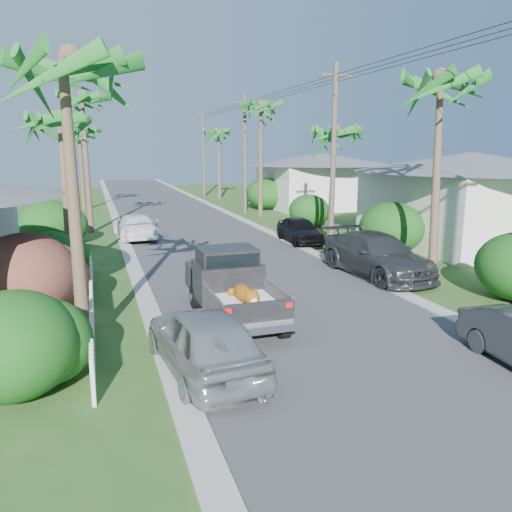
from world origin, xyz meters
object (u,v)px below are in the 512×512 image
object	(u,v)px
pickup_truck	(230,283)
palm_l_c	(82,97)
house_right_near	(467,202)
utility_pole_b	(333,157)
palm_l_d	(79,130)
palm_r_c	(261,104)
parked_car_rm	(377,255)
palm_l_a	(63,59)
parked_car_lf	(135,227)
palm_l_b	(60,118)
utility_pole_d	(204,152)
palm_r_b	(334,130)
parked_car_ln	(204,341)
palm_r_a	(444,78)
palm_r_d	(218,131)
parked_car_rf	(300,230)
house_right_far	(320,183)
utility_pole_c	(245,154)

from	to	relation	value
pickup_truck	palm_l_c	size ratio (longest dim) A/B	0.56
house_right_near	utility_pole_b	bearing A→B (deg)	172.30
palm_l_d	palm_r_c	xyz separation A→B (m)	(12.70, -8.00, 1.67)
pickup_truck	parked_car_rm	bearing A→B (deg)	23.13
palm_l_a	utility_pole_b	bearing A→B (deg)	40.28
pickup_truck	utility_pole_b	xyz separation A→B (m)	(7.61, 8.51, 3.59)
parked_car_lf	parked_car_rm	bearing A→B (deg)	121.62
palm_l_b	utility_pole_d	distance (m)	33.42
palm_l_a	palm_r_b	xyz separation A→B (m)	(12.80, 12.00, -0.98)
palm_r_b	parked_car_rm	bearing A→B (deg)	-103.07
house_right_near	utility_pole_b	world-z (taller)	utility_pole_b
utility_pole_b	house_right_near	bearing A→B (deg)	-7.70
palm_l_c	palm_l_d	world-z (taller)	palm_l_c
parked_car_ln	parked_car_lf	xyz separation A→B (m)	(-0.02, 18.07, -0.07)
palm_l_b	palm_l_c	bearing A→B (deg)	85.43
palm_r_a	parked_car_rm	bearing A→B (deg)	136.03
utility_pole_b	palm_r_d	bearing A→B (deg)	88.09
parked_car_rf	palm_r_d	xyz separation A→B (m)	(1.77, 25.00, 6.05)
pickup_truck	house_right_far	bearing A→B (deg)	59.54
palm_r_b	palm_r_d	size ratio (longest dim) A/B	0.90
pickup_truck	parked_car_rf	size ratio (longest dim) A/B	1.27
house_right_near	utility_pole_c	distance (m)	17.79
palm_l_c	palm_r_c	bearing A→B (deg)	18.15
parked_car_rm	palm_r_d	xyz separation A→B (m)	(1.66, 32.59, 5.91)
palm_l_d	house_right_far	size ratio (longest dim) A/B	0.86
palm_l_b	parked_car_lf	bearing A→B (deg)	65.33
palm_r_b	utility_pole_b	size ratio (longest dim) A/B	0.80
house_right_far	utility_pole_d	xyz separation A→B (m)	(-7.40, 13.00, 2.48)
palm_l_a	utility_pole_d	distance (m)	41.77
palm_l_a	pickup_truck	bearing A→B (deg)	19.53
palm_l_d	parked_car_rf	bearing A→B (deg)	-59.42
palm_r_c	utility_pole_b	bearing A→B (deg)	-92.64
utility_pole_d	parked_car_rf	bearing A→B (deg)	-91.79
palm_l_d	palm_r_d	world-z (taller)	palm_r_d
palm_l_b	house_right_near	distance (m)	20.19
palm_l_c	palm_r_b	bearing A→B (deg)	-29.05
palm_r_c	palm_l_b	bearing A→B (deg)	-132.88
parked_car_rf	utility_pole_d	distance (m)	28.29
house_right_near	palm_l_d	bearing A→B (deg)	131.55
palm_l_d	palm_r_d	xyz separation A→B (m)	(13.00, 6.00, 0.29)
palm_l_b	utility_pole_c	bearing A→B (deg)	52.22
palm_l_b	palm_r_c	bearing A→B (deg)	47.12
palm_l_a	house_right_near	xyz separation A→B (m)	(19.20, 9.00, -4.71)
palm_l_b	house_right_near	world-z (taller)	palm_l_b
parked_car_lf	palm_l_c	size ratio (longest dim) A/B	0.52
utility_pole_c	palm_r_d	bearing A→B (deg)	85.71
palm_l_a	palm_r_a	world-z (taller)	palm_r_a
house_right_far	utility_pole_c	world-z (taller)	utility_pole_c
parked_car_rm	palm_r_b	xyz separation A→B (m)	(1.76, 7.59, 5.12)
parked_car_ln	palm_l_b	size ratio (longest dim) A/B	0.61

